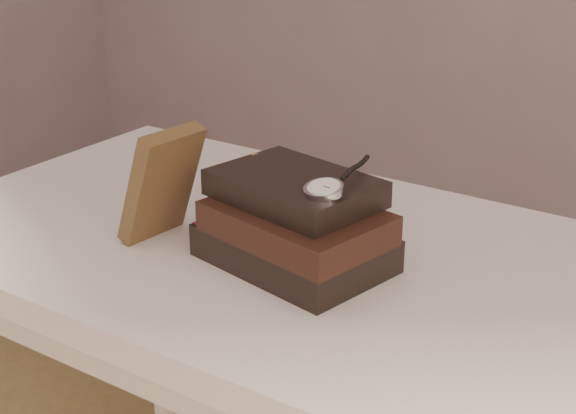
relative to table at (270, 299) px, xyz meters
The scene contains 5 objects.
table is the anchor object (origin of this frame).
book_stack 0.17m from the table, 32.02° to the right, with size 0.26×0.20×0.11m.
journal 0.22m from the table, 146.23° to the right, with size 0.02×0.10×0.16m, color #3D2A17.
pocket_watch 0.26m from the table, 25.70° to the right, with size 0.06×0.15×0.02m.
eyeglasses 0.16m from the table, 83.77° to the left, with size 0.11×0.13×0.05m.
Camera 1 is at (0.61, -0.51, 1.23)m, focal length 53.47 mm.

